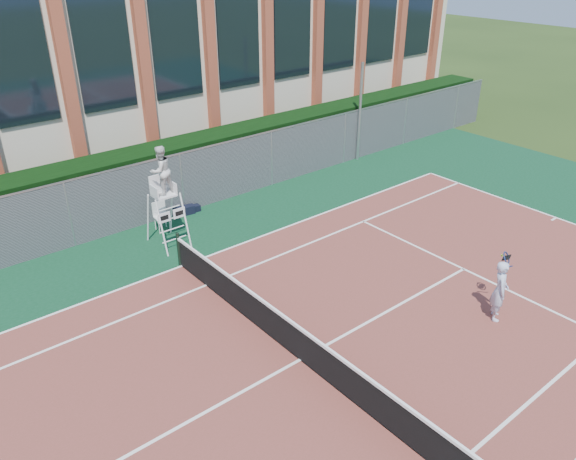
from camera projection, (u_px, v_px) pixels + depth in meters
ground at (300, 361)px, 13.12m from camera, size 120.00×120.00×0.00m
apron at (274, 339)px, 13.80m from camera, size 36.00×20.00×0.01m
tennis_court at (300, 360)px, 13.11m from camera, size 23.77×10.97×0.02m
tennis_net at (301, 342)px, 12.87m from camera, size 0.10×11.30×1.10m
fence at (129, 198)px, 18.65m from camera, size 40.00×0.06×2.20m
hedge at (114, 188)px, 19.48m from camera, size 40.00×1.40×2.20m
building at (24, 63)px, 23.54m from camera, size 45.00×10.60×8.22m
steel_pole at (360, 113)px, 24.17m from camera, size 0.12×0.12×4.25m
umpire_chair at (161, 173)px, 17.06m from camera, size 0.93×1.43×3.33m
plastic_chair at (160, 214)px, 18.80m from camera, size 0.51×0.51×0.98m
sports_bag_near at (184, 210)px, 20.01m from camera, size 0.75×0.39×0.31m
sports_bag_far at (192, 209)px, 20.20m from camera, size 0.59×0.27×0.23m
tennis_player at (500, 290)px, 14.19m from camera, size 0.99×0.78×1.68m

